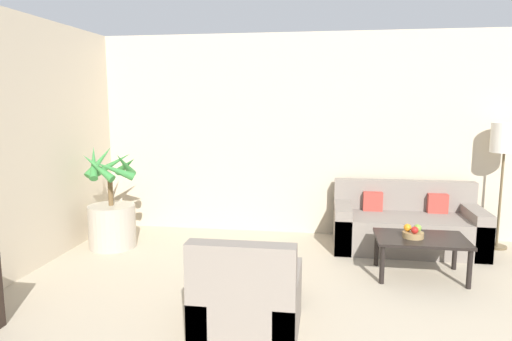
% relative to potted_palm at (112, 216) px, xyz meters
% --- Properties ---
extents(wall_back, '(8.75, 0.06, 2.70)m').
position_rel_potted_palm_xyz_m(wall_back, '(3.11, 1.01, 0.95)').
color(wall_back, beige).
rests_on(wall_back, ground_plane).
extents(potted_palm, '(0.67, 0.73, 1.28)m').
position_rel_potted_palm_xyz_m(potted_palm, '(0.00, 0.00, 0.00)').
color(potted_palm, '#ADA393').
rests_on(potted_palm, ground_plane).
extents(sofa_loveseat, '(1.75, 0.83, 0.80)m').
position_rel_potted_palm_xyz_m(sofa_loveseat, '(3.61, 0.50, -0.12)').
color(sofa_loveseat, gray).
rests_on(sofa_loveseat, ground_plane).
extents(floor_lamp, '(0.33, 0.33, 1.55)m').
position_rel_potted_palm_xyz_m(floor_lamp, '(4.74, 0.69, 0.91)').
color(floor_lamp, brown).
rests_on(floor_lamp, ground_plane).
extents(coffee_table, '(0.91, 0.61, 0.42)m').
position_rel_potted_palm_xyz_m(coffee_table, '(3.60, -0.43, -0.03)').
color(coffee_table, black).
rests_on(coffee_table, ground_plane).
extents(fruit_bowl, '(0.21, 0.21, 0.06)m').
position_rel_potted_palm_xyz_m(fruit_bowl, '(3.52, -0.45, 0.05)').
color(fruit_bowl, '#997A4C').
rests_on(fruit_bowl, coffee_table).
extents(apple_red, '(0.07, 0.07, 0.07)m').
position_rel_potted_palm_xyz_m(apple_red, '(3.52, -0.51, 0.12)').
color(apple_red, red).
rests_on(apple_red, fruit_bowl).
extents(apple_green, '(0.08, 0.08, 0.08)m').
position_rel_potted_palm_xyz_m(apple_green, '(3.56, -0.44, 0.12)').
color(apple_green, olive).
rests_on(apple_green, fruit_bowl).
extents(orange_fruit, '(0.08, 0.08, 0.08)m').
position_rel_potted_palm_xyz_m(orange_fruit, '(3.46, -0.43, 0.12)').
color(orange_fruit, orange).
rests_on(orange_fruit, fruit_bowl).
extents(armchair, '(0.78, 0.84, 0.83)m').
position_rel_potted_palm_xyz_m(armchair, '(2.04, -1.88, -0.14)').
color(armchair, gray).
rests_on(armchair, ground_plane).
extents(ottoman, '(0.52, 0.44, 0.37)m').
position_rel_potted_palm_xyz_m(ottoman, '(2.09, -1.03, -0.21)').
color(ottoman, gray).
rests_on(ottoman, ground_plane).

